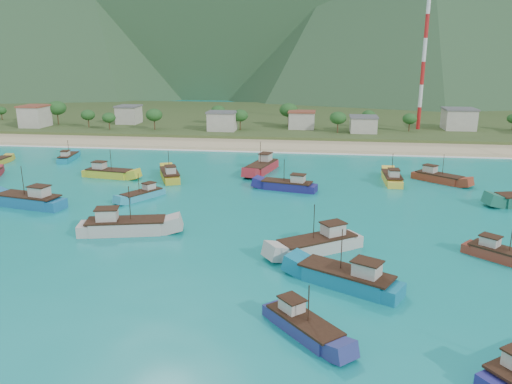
# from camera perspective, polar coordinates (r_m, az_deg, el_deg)

# --- Properties ---
(ground) EXTENTS (600.00, 600.00, 0.00)m
(ground) POSITION_cam_1_polar(r_m,az_deg,el_deg) (69.17, 0.69, -6.46)
(ground) COLOR #0C7984
(ground) RESTS_ON ground
(beach) EXTENTS (400.00, 18.00, 1.20)m
(beach) POSITION_cam_1_polar(r_m,az_deg,el_deg) (145.21, 4.50, 5.21)
(beach) COLOR beige
(beach) RESTS_ON ground
(land) EXTENTS (400.00, 110.00, 2.40)m
(land) POSITION_cam_1_polar(r_m,az_deg,el_deg) (205.46, 5.50, 8.23)
(land) COLOR #385123
(land) RESTS_ON ground
(surf_line) EXTENTS (400.00, 2.50, 0.08)m
(surf_line) POSITION_cam_1_polar(r_m,az_deg,el_deg) (135.89, 4.27, 4.50)
(surf_line) COLOR white
(surf_line) RESTS_ON ground
(village) EXTENTS (208.55, 21.94, 7.60)m
(village) POSITION_cam_1_polar(r_m,az_deg,el_deg) (167.33, 10.68, 7.99)
(village) COLOR beige
(village) RESTS_ON ground
(vegetation) EXTENTS (271.97, 25.73, 9.34)m
(vegetation) POSITION_cam_1_polar(r_m,az_deg,el_deg) (168.10, 4.54, 8.44)
(vegetation) COLOR #235623
(vegetation) RESTS_ON ground
(radio_tower) EXTENTS (1.20, 1.20, 43.62)m
(radio_tower) POSITION_cam_1_polar(r_m,az_deg,el_deg) (174.55, 18.61, 13.94)
(radio_tower) COLOR red
(radio_tower) RESTS_ON ground
(boat_0) EXTENTS (12.48, 8.98, 7.23)m
(boat_0) POSITION_cam_1_polar(r_m,az_deg,el_deg) (59.02, 10.43, -9.79)
(boat_0) COLOR #117698
(boat_0) RESTS_ON ground
(boat_2) EXTENTS (10.23, 9.30, 6.32)m
(boat_2) POSITION_cam_1_polar(r_m,az_deg,el_deg) (111.07, 20.09, 1.49)
(boat_2) COLOR #963620
(boat_2) RESTS_ON ground
(boat_7) EXTENTS (3.99, 9.41, 5.39)m
(boat_7) POSITION_cam_1_polar(r_m,az_deg,el_deg) (134.41, -20.66, 3.67)
(boat_7) COLOR teal
(boat_7) RESTS_ON ground
(boat_8) EXTENTS (9.25, 8.42, 5.72)m
(boat_8) POSITION_cam_1_polar(r_m,az_deg,el_deg) (72.54, 26.34, -6.55)
(boat_8) COLOR maroon
(boat_8) RESTS_ON ground
(boat_9) EXTENTS (11.44, 4.86, 6.55)m
(boat_9) POSITION_cam_1_polar(r_m,az_deg,el_deg) (112.81, -16.52, 2.03)
(boat_9) COLOR gold
(boat_9) RESTS_ON ground
(boat_13) EXTENTS (13.45, 6.68, 7.64)m
(boat_13) POSITION_cam_1_polar(r_m,az_deg,el_deg) (77.05, -14.81, -3.87)
(boat_13) COLOR #B9AEA6
(boat_13) RESTS_ON ground
(boat_16) EXTENTS (11.42, 5.62, 6.49)m
(boat_16) POSITION_cam_1_polar(r_m,az_deg,el_deg) (98.19, 3.68, 0.68)
(boat_16) COLOR navy
(boat_16) RESTS_ON ground
(boat_17) EXTENTS (6.79, 9.02, 5.27)m
(boat_17) POSITION_cam_1_polar(r_m,az_deg,el_deg) (94.76, -12.84, -0.38)
(boat_17) COLOR teal
(boat_17) RESTS_ON ground
(boat_18) EXTENTS (6.66, 13.17, 7.47)m
(boat_18) POSITION_cam_1_polar(r_m,az_deg,el_deg) (113.19, 0.69, 2.81)
(boat_18) COLOR #AC252D
(boat_18) RESTS_ON ground
(boat_20) EXTENTS (8.50, 9.04, 5.67)m
(boat_20) POSITION_cam_1_polar(r_m,az_deg,el_deg) (49.79, 5.37, -15.05)
(boat_20) COLOR navy
(boat_20) RESTS_ON ground
(boat_22) EXTENTS (7.34, 11.28, 6.44)m
(boat_22) POSITION_cam_1_polar(r_m,az_deg,el_deg) (108.16, -9.83, 1.87)
(boat_22) COLOR gold
(boat_22) RESTS_ON ground
(boat_25) EXTENTS (13.41, 6.36, 7.62)m
(boat_25) POSITION_cam_1_polar(r_m,az_deg,el_deg) (95.88, -24.43, -0.95)
(boat_25) COLOR #176598
(boat_25) RESTS_ON ground
(boat_26) EXTENTS (12.01, 9.95, 7.19)m
(boat_26) POSITION_cam_1_polar(r_m,az_deg,el_deg) (68.49, 7.21, -6.00)
(boat_26) COLOR beige
(boat_26) RESTS_ON ground
(boat_32) EXTENTS (3.32, 10.80, 6.36)m
(boat_32) POSITION_cam_1_polar(r_m,az_deg,el_deg) (107.66, 15.27, 1.47)
(boat_32) COLOR yellow
(boat_32) RESTS_ON ground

